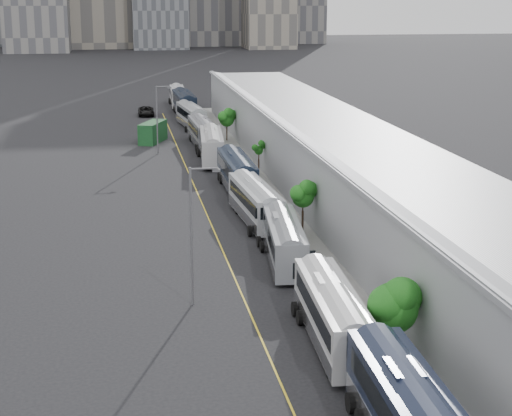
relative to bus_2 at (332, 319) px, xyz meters
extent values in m
cube|color=gray|center=(6.48, 21.43, -1.50)|extent=(10.00, 170.00, 0.12)
cube|color=gold|center=(-4.02, 21.43, -1.55)|extent=(0.12, 160.00, 0.02)
cube|color=gray|center=(10.48, 21.43, 1.84)|extent=(12.00, 160.00, 6.80)
cube|color=gray|center=(10.48, 21.43, 4.29)|extent=(12.45, 160.40, 2.57)
cube|color=gray|center=(4.58, 21.43, 5.44)|extent=(0.30, 160.00, 0.40)
cube|color=black|center=(0.16, -13.90, 1.09)|extent=(3.21, 12.23, 1.14)
cube|color=black|center=(0.16, -12.10, 2.32)|extent=(1.45, 2.38, 0.32)
cube|color=silver|center=(0.00, 0.02, 0.31)|extent=(3.15, 12.72, 3.06)
cube|color=black|center=(0.00, -0.17, 0.86)|extent=(3.14, 11.21, 1.04)
cube|color=silver|center=(0.00, 0.02, -0.67)|extent=(3.18, 12.47, 0.98)
cube|color=silver|center=(0.00, 1.48, 1.99)|extent=(1.37, 2.20, 0.29)
cube|color=slate|center=(0.25, 15.82, 0.23)|extent=(3.61, 12.22, 2.92)
cube|color=black|center=(0.25, 15.63, 0.75)|extent=(3.53, 10.79, 0.99)
cube|color=silver|center=(0.25, 15.82, -0.71)|extent=(3.63, 11.98, 0.93)
cube|color=slate|center=(0.25, 17.21, 1.82)|extent=(1.40, 2.15, 0.28)
cube|color=#ABAFB5|center=(0.06, 28.17, 0.30)|extent=(3.22, 12.68, 3.04)
cube|color=black|center=(0.06, 27.97, 0.85)|extent=(3.20, 11.18, 1.03)
cube|color=silver|center=(0.06, 28.17, -0.67)|extent=(3.25, 12.43, 0.97)
cube|color=#ABAFB5|center=(0.06, 29.61, 1.97)|extent=(1.37, 2.19, 0.29)
cube|color=#151E2F|center=(0.25, 41.33, 0.36)|extent=(2.62, 12.93, 3.13)
cube|color=black|center=(0.25, 41.13, 0.92)|extent=(2.67, 11.38, 1.06)
cube|color=silver|center=(0.25, 41.33, -0.64)|extent=(2.66, 12.67, 1.00)
cube|color=#151E2F|center=(0.25, 42.82, 2.07)|extent=(1.30, 2.19, 0.30)
cube|color=#B3B3B5|center=(-0.58, 57.34, 0.39)|extent=(3.75, 13.29, 3.18)
cube|color=black|center=(-0.58, 57.13, 0.96)|extent=(3.67, 11.73, 1.08)
cube|color=silver|center=(-0.58, 57.34, -0.63)|extent=(3.76, 13.03, 1.02)
cube|color=#B3B3B5|center=(-0.58, 58.85, 2.13)|extent=(1.50, 2.32, 0.30)
cube|color=slate|center=(-0.56, 69.00, 0.28)|extent=(2.79, 12.43, 3.00)
cube|color=black|center=(-0.56, 68.81, 0.82)|extent=(2.81, 10.95, 1.02)
cube|color=silver|center=(-0.56, 69.00, -0.68)|extent=(2.82, 12.19, 0.96)
cube|color=slate|center=(-0.56, 70.43, 1.92)|extent=(1.29, 2.13, 0.29)
cube|color=#999DA2|center=(-0.58, 84.96, 0.27)|extent=(3.69, 12.54, 2.99)
cube|color=black|center=(-0.58, 84.77, 0.81)|extent=(3.60, 11.07, 1.02)
cube|color=silver|center=(-0.58, 84.96, -0.68)|extent=(3.70, 12.30, 0.96)
cube|color=#999DA2|center=(-0.58, 86.39, 1.91)|extent=(1.44, 2.20, 0.29)
cube|color=black|center=(-0.47, 98.93, 0.49)|extent=(3.10, 13.90, 3.35)
cube|color=black|center=(-0.47, 98.72, 1.10)|extent=(3.12, 12.24, 1.14)
cube|color=silver|center=(-0.47, 98.93, -0.58)|extent=(3.13, 13.62, 1.07)
cube|color=black|center=(-0.47, 100.53, 2.33)|extent=(1.44, 2.37, 0.32)
cube|color=silver|center=(-0.69, 110.76, 0.28)|extent=(2.92, 12.48, 3.01)
cube|color=black|center=(-0.69, 110.56, 0.82)|extent=(2.92, 11.00, 1.02)
cube|color=silver|center=(-0.69, 110.76, -0.68)|extent=(2.95, 12.24, 0.96)
cube|color=silver|center=(-0.69, 112.19, 1.93)|extent=(1.31, 2.14, 0.29)
cylinder|color=black|center=(2.82, -2.57, 0.12)|extent=(0.18, 0.18, 3.34)
sphere|color=#145916|center=(2.82, -2.57, 1.95)|extent=(2.90, 2.90, 2.90)
cylinder|color=black|center=(3.32, 23.12, 0.33)|extent=(0.18, 0.18, 3.77)
sphere|color=#145916|center=(3.32, 23.12, 2.18)|extent=(1.91, 1.91, 1.91)
cylinder|color=black|center=(3.77, 48.26, 0.03)|extent=(0.18, 0.18, 3.17)
sphere|color=#145916|center=(3.77, 48.26, 1.50)|extent=(1.02, 1.02, 1.02)
cylinder|color=black|center=(3.21, 71.75, 0.15)|extent=(0.18, 0.18, 3.41)
sphere|color=#145916|center=(3.21, 71.75, 1.88)|extent=(2.12, 2.12, 2.12)
cylinder|color=#59595E|center=(-7.57, 7.96, 3.13)|extent=(0.18, 0.18, 9.37)
cylinder|color=#59595E|center=(-6.67, 7.96, 7.72)|extent=(1.80, 0.14, 0.14)
cube|color=#59595E|center=(-5.87, 7.96, 7.57)|extent=(0.50, 0.22, 0.18)
cylinder|color=#59595E|center=(-6.86, 63.66, 2.82)|extent=(0.18, 0.18, 8.75)
cylinder|color=#59595E|center=(-5.96, 63.66, 7.10)|extent=(1.80, 0.14, 0.14)
cube|color=#59595E|center=(-5.16, 63.66, 6.95)|extent=(0.50, 0.22, 0.18)
cube|color=#14421E|center=(-7.06, 72.56, -0.14)|extent=(4.39, 6.88, 2.83)
imported|color=black|center=(-6.93, 99.12, -0.77)|extent=(2.66, 5.67, 1.57)
camera|label=1|loc=(-12.23, -45.96, 18.79)|focal=60.00mm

